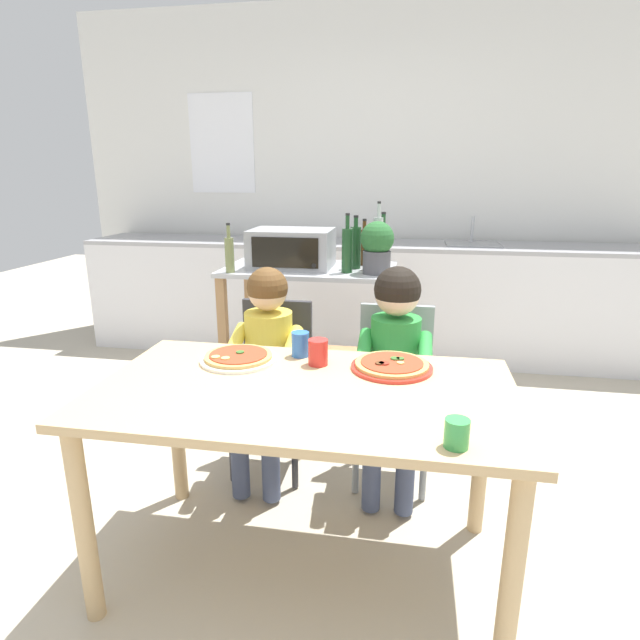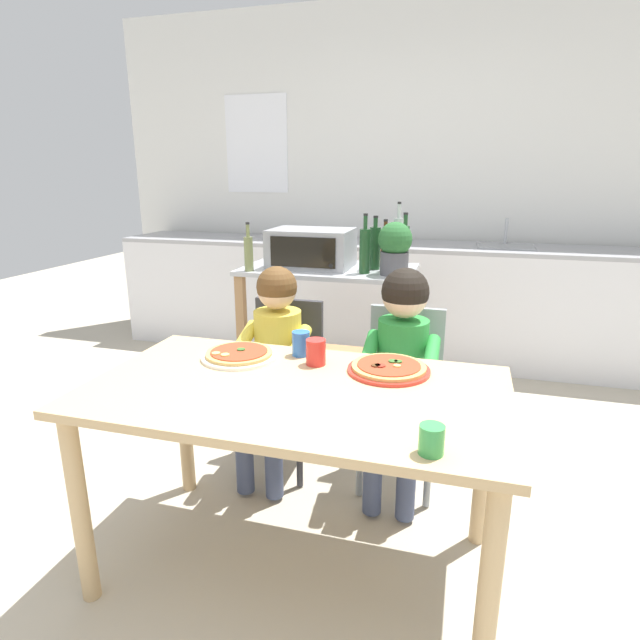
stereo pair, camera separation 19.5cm
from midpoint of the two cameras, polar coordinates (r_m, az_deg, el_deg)
name	(u,v)px [view 2 (the right image)]	position (r m, az deg, el deg)	size (l,w,h in m)	color
ground_plane	(359,428)	(3.03, 6.28, -11.83)	(11.27, 11.27, 0.00)	#B7AD99
back_wall_tiled	(406,181)	(4.42, 10.83, 14.94)	(5.01, 0.13, 2.70)	white
kitchen_counter	(395,299)	(4.13, 9.70, 2.25)	(4.50, 0.60, 1.09)	silver
kitchen_island_cart	(329,316)	(3.07, 2.80, 0.42)	(0.99, 0.58, 0.88)	#B7BABF
toaster_oven	(311,248)	(3.00, 0.92, 7.97)	(0.47, 0.35, 0.22)	#999BA0
bottle_slim_sauce	(365,250)	(2.83, 6.99, 7.71)	(0.06, 0.06, 0.32)	#1E4723
bottle_brown_beer	(249,252)	(2.89, -6.02, 7.46)	(0.05, 0.05, 0.27)	olive
bottle_squat_spirits	(375,247)	(2.95, 8.02, 7.99)	(0.06, 0.06, 0.30)	#1E4723
bottle_dark_olive_oil	(398,243)	(2.95, 10.54, 8.40)	(0.05, 0.05, 0.38)	#ADB7B2
bottle_clear_vinegar	(385,247)	(3.07, 9.05, 8.00)	(0.05, 0.05, 0.27)	#4C2D14
bottle_tall_green_wine	(404,244)	(3.12, 11.16, 8.30)	(0.05, 0.05, 0.31)	#1E4723
potted_herb_plant	(395,247)	(2.80, 10.32, 7.98)	(0.18, 0.18, 0.28)	#4C4C51
dining_table	(296,414)	(1.77, 0.49, -10.44)	(1.40, 0.78, 0.72)	tan
dining_chair_left	(283,371)	(2.51, -1.88, -5.78)	(0.36, 0.36, 0.81)	#333338
dining_chair_right	(402,384)	(2.42, 11.46, -6.99)	(0.36, 0.36, 0.81)	gray
child_in_yellow_shirt	(273,348)	(2.35, -2.84, -3.17)	(0.32, 0.42, 0.99)	#424C6B
child_in_green_shirt	(401,353)	(2.24, 11.46, -3.71)	(0.32, 0.42, 1.01)	#424C6B
pizza_plate_white	(239,355)	(1.99, -6.23, -3.89)	(0.29, 0.29, 0.03)	white
pizza_plate_red_rimmed	(389,368)	(1.88, 10.62, -5.34)	(0.30, 0.30, 0.03)	red
drinking_cup_green	(432,440)	(1.38, 16.38, -12.74)	(0.07, 0.07, 0.08)	green
drinking_cup_blue	(301,343)	(2.00, 0.65, -2.67)	(0.07, 0.07, 0.10)	blue
drinking_cup_red	(316,352)	(1.91, 2.47, -3.63)	(0.07, 0.07, 0.10)	red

